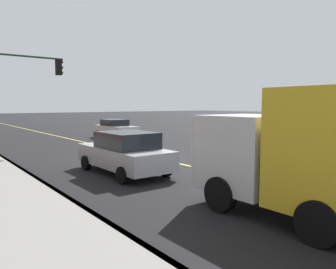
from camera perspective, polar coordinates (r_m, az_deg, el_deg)
The scene contains 7 objects.
ground at distance 16.83m, azimuth -3.18°, elevation -4.01°, with size 200.00×200.00×0.00m, color black.
curb_edge at distance 14.32m, azimuth -24.29°, elevation -5.80°, with size 80.00×0.16×0.15m, color slate.
lane_stripe_center at distance 16.83m, azimuth -3.18°, elevation -3.99°, with size 80.00×0.16×0.01m, color #D8CC4C.
car_white at distance 26.64m, azimuth -9.17°, elevation 1.02°, with size 4.35×1.99×1.52m.
car_silver at distance 12.89m, azimuth -7.62°, elevation -3.13°, with size 4.63×2.08×1.66m.
car_maroon at distance 14.28m, azimuth 21.42°, elevation -2.95°, with size 4.14×1.89×1.50m.
traffic_light_mast at distance 18.97m, azimuth -24.58°, elevation 8.16°, with size 0.28×3.90×5.57m.
Camera 1 is at (-13.73, 9.36, 2.70)m, focal length 34.65 mm.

